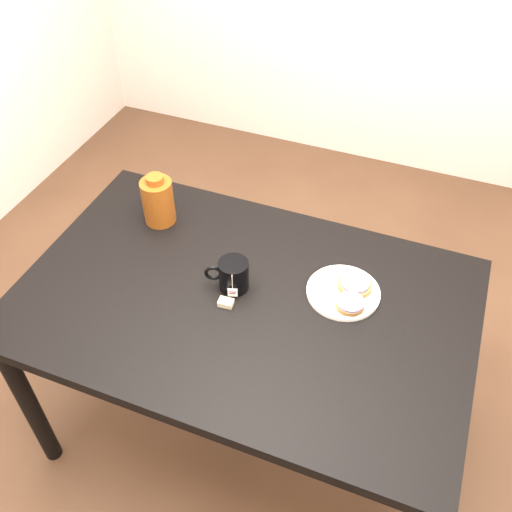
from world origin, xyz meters
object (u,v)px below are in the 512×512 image
table (244,315)px  bagel_front (350,304)px  bagel_package (158,201)px  mug (233,275)px  teabag_pouch (226,303)px  bagel_back (355,284)px  plate (343,292)px

table → bagel_front: bagel_front is taller
bagel_front → bagel_package: (-0.73, 0.16, 0.06)m
mug → teabag_pouch: mug is taller
table → bagel_back: size_ratio=11.55×
plate → mug: 0.35m
bagel_front → bagel_package: bagel_package is taller
plate → bagel_package: bearing=171.3°
teabag_pouch → mug: bearing=96.0°
table → mug: size_ratio=9.44×
mug → teabag_pouch: bearing=-102.8°
bagel_back → mug: bearing=-160.7°
mug → plate: bearing=-2.3°
teabag_pouch → table: bearing=47.8°
mug → bagel_back: bearing=0.5°
plate → bagel_package: 0.71m
table → plate: (0.28, 0.13, 0.09)m
table → plate: 0.32m
plate → teabag_pouch: 0.37m
plate → bagel_front: (0.03, -0.06, 0.02)m
table → bagel_package: 0.51m
plate → bagel_front: 0.07m
bagel_back → bagel_package: bagel_package is taller
teabag_pouch → bagel_package: bearing=143.1°
table → mug: (-0.05, 0.03, 0.14)m
teabag_pouch → bagel_front: bearing=18.4°
plate → bagel_front: bagel_front is taller
bagel_back → table: bearing=-152.9°
plate → bagel_package: size_ratio=1.21×
bagel_front → mug: size_ratio=0.70×
mug → bagel_package: bearing=132.2°
bagel_back → bagel_package: bearing=173.8°
mug → bagel_package: (-0.37, 0.20, 0.03)m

